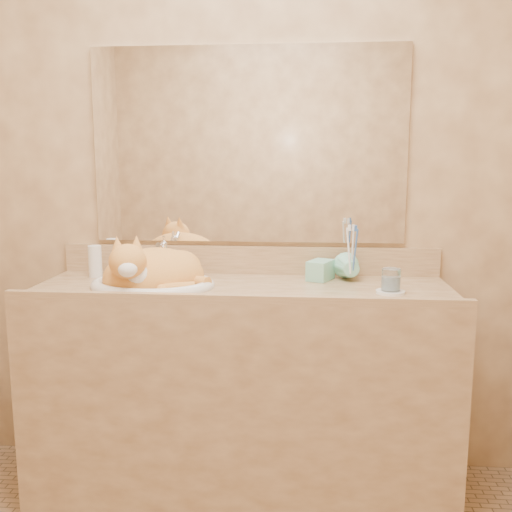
# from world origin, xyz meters

# --- Properties ---
(wall_back) EXTENTS (2.40, 0.02, 2.50)m
(wall_back) POSITION_xyz_m (0.00, 1.00, 1.25)
(wall_back) COLOR olive
(wall_back) RESTS_ON ground
(vanity_counter) EXTENTS (1.60, 0.55, 0.85)m
(vanity_counter) POSITION_xyz_m (0.00, 0.72, 0.42)
(vanity_counter) COLOR olive
(vanity_counter) RESTS_ON floor
(mirror) EXTENTS (1.30, 0.02, 0.80)m
(mirror) POSITION_xyz_m (0.00, 0.99, 1.39)
(mirror) COLOR white
(mirror) RESTS_ON wall_back
(sink_basin) EXTENTS (0.51, 0.44, 0.15)m
(sink_basin) POSITION_xyz_m (-0.34, 0.70, 0.92)
(sink_basin) COLOR white
(sink_basin) RESTS_ON vanity_counter
(faucet) EXTENTS (0.06, 0.12, 0.16)m
(faucet) POSITION_xyz_m (-0.34, 0.88, 0.93)
(faucet) COLOR white
(faucet) RESTS_ON vanity_counter
(cat) EXTENTS (0.50, 0.46, 0.22)m
(cat) POSITION_xyz_m (-0.35, 0.71, 0.91)
(cat) COLOR orange
(cat) RESTS_ON sink_basin
(soap_dispenser) EXTENTS (0.11, 0.11, 0.18)m
(soap_dispenser) POSITION_xyz_m (0.28, 0.83, 0.94)
(soap_dispenser) COLOR #7FCCAD
(soap_dispenser) RESTS_ON vanity_counter
(toothbrush_cup) EXTENTS (0.13, 0.13, 0.10)m
(toothbrush_cup) POSITION_xyz_m (0.43, 0.83, 0.90)
(toothbrush_cup) COLOR #7FCCAD
(toothbrush_cup) RESTS_ON vanity_counter
(toothbrushes) EXTENTS (0.04, 0.04, 0.24)m
(toothbrushes) POSITION_xyz_m (0.43, 0.83, 0.99)
(toothbrushes) COLOR white
(toothbrushes) RESTS_ON toothbrush_cup
(saucer) EXTENTS (0.11, 0.11, 0.01)m
(saucer) POSITION_xyz_m (0.55, 0.66, 0.85)
(saucer) COLOR white
(saucer) RESTS_ON vanity_counter
(water_glass) EXTENTS (0.07, 0.07, 0.08)m
(water_glass) POSITION_xyz_m (0.55, 0.66, 0.90)
(water_glass) COLOR white
(water_glass) RESTS_ON saucer
(lotion_bottle) EXTENTS (0.05, 0.05, 0.13)m
(lotion_bottle) POSITION_xyz_m (-0.63, 0.87, 0.92)
(lotion_bottle) COLOR white
(lotion_bottle) RESTS_ON vanity_counter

